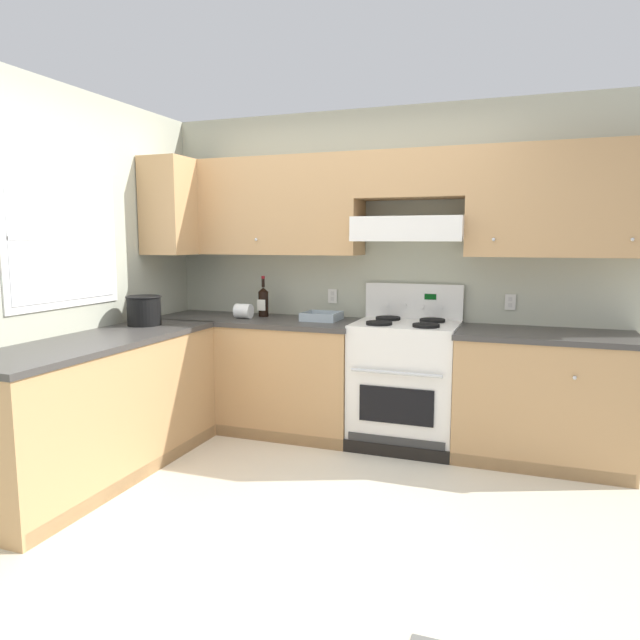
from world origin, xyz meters
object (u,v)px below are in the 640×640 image
object	(u,v)px
stove	(405,382)
wine_bottle	(263,301)
bowl	(322,317)
bucket	(144,310)
paper_towel_roll	(243,311)

from	to	relation	value
stove	wine_bottle	bearing A→B (deg)	174.78
bowl	bucket	size ratio (longest dim) A/B	1.08
wine_bottle	bowl	bearing A→B (deg)	-5.62
paper_towel_roll	stove	bearing A→B (deg)	2.35
stove	paper_towel_roll	distance (m)	1.40
bucket	paper_towel_roll	bearing A→B (deg)	48.90
stove	wine_bottle	world-z (taller)	wine_bottle
bowl	stove	bearing A→B (deg)	-4.90
stove	bowl	bearing A→B (deg)	175.10
wine_bottle	stove	bearing A→B (deg)	-5.22
wine_bottle	bowl	world-z (taller)	wine_bottle
bucket	paper_towel_roll	world-z (taller)	bucket
wine_bottle	bucket	bearing A→B (deg)	-129.14
wine_bottle	bucket	world-z (taller)	wine_bottle
bucket	paper_towel_roll	size ratio (longest dim) A/B	1.94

